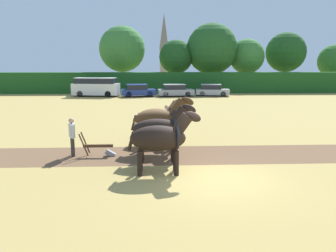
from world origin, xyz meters
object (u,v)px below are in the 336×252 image
at_px(tree_center_right, 286,52).
at_px(draft_horse_trail_right, 159,117).
at_px(tree_left, 176,57).
at_px(tree_center_left, 212,49).
at_px(plow, 101,149).
at_px(farmer_beside_team, 166,117).
at_px(church_spire, 164,45).
at_px(parked_car_center_left, 175,90).
at_px(farmer_at_plow, 72,134).
at_px(draft_horse_lead_left, 161,138).
at_px(parked_car_center, 212,90).
at_px(tree_far_left, 122,49).
at_px(tree_center, 247,57).
at_px(tree_right, 335,61).
at_px(draft_horse_lead_right, 160,129).
at_px(parked_car_left, 138,91).
at_px(draft_horse_trail_left, 160,120).
at_px(parked_van, 96,87).

distance_m(tree_center_right, draft_horse_trail_right, 38.34).
bearing_deg(tree_left, tree_center_left, 0.98).
bearing_deg(draft_horse_trail_right, plow, -137.06).
bearing_deg(draft_horse_trail_right, farmer_beside_team, 75.28).
bearing_deg(plow, church_spire, 85.92).
bearing_deg(farmer_beside_team, tree_center_right, 76.95).
distance_m(farmer_beside_team, parked_car_center_left, 21.08).
bearing_deg(plow, farmer_at_plow, 177.17).
height_order(tree_left, draft_horse_lead_left, tree_left).
bearing_deg(parked_car_center, church_spire, 102.38).
relative_size(tree_far_left, tree_center_left, 0.95).
xyz_separation_m(tree_center, tree_center_right, (6.16, 1.34, 0.63)).
relative_size(tree_right, draft_horse_lead_left, 2.48).
distance_m(tree_center, tree_center_right, 6.34).
bearing_deg(tree_right, draft_horse_lead_right, -126.03).
height_order(draft_horse_lead_right, parked_car_center, draft_horse_lead_right).
relative_size(draft_horse_lead_right, parked_car_left, 0.64).
bearing_deg(tree_far_left, plow, -85.65).
relative_size(draft_horse_trail_left, farmer_at_plow, 1.75).
xyz_separation_m(parked_car_left, parked_car_center, (8.86, 0.38, -0.02)).
distance_m(draft_horse_lead_left, farmer_beside_team, 6.49).
distance_m(tree_center_right, draft_horse_trail_left, 39.67).
relative_size(tree_center_left, church_spire, 0.59).
xyz_separation_m(tree_right, farmer_at_plow, (-30.56, -36.04, -3.18)).
height_order(tree_center_right, draft_horse_lead_left, tree_center_right).
bearing_deg(draft_horse_lead_right, tree_center_left, 76.76).
distance_m(draft_horse_lead_right, draft_horse_trail_right, 3.14).
bearing_deg(tree_center, farmer_beside_team, -112.43).
height_order(draft_horse_lead_right, parked_car_center_left, draft_horse_lead_right).
bearing_deg(tree_far_left, draft_horse_trail_right, -80.78).
distance_m(tree_right, draft_horse_lead_left, 46.90).
bearing_deg(tree_center_left, plow, -106.69).
xyz_separation_m(tree_center_left, parked_car_center, (-1.20, -8.40, -5.16)).
relative_size(tree_center, church_spire, 0.45).
relative_size(farmer_at_plow, parked_car_center_left, 0.38).
distance_m(tree_far_left, draft_horse_trail_right, 31.76).
bearing_deg(plow, parked_car_center, 69.76).
relative_size(draft_horse_trail_right, parked_car_left, 0.62).
height_order(parked_van, parked_car_center_left, parked_van).
bearing_deg(farmer_at_plow, draft_horse_lead_right, -34.29).
xyz_separation_m(tree_center, draft_horse_lead_left, (-12.73, -36.44, -3.48)).
relative_size(tree_center_right, tree_right, 1.25).
height_order(tree_far_left, plow, tree_far_left).
xyz_separation_m(tree_right, farmer_beside_team, (-26.42, -31.92, -3.17)).
distance_m(tree_center_right, parked_car_center, 16.74).
bearing_deg(tree_center_left, tree_center_right, 8.24).
xyz_separation_m(tree_center_right, draft_horse_trail_right, (-18.96, -33.07, -4.15)).
height_order(parked_car_center_left, parked_car_center, parked_car_center_left).
bearing_deg(draft_horse_trail_left, tree_left, 84.78).
relative_size(church_spire, parked_van, 2.87).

